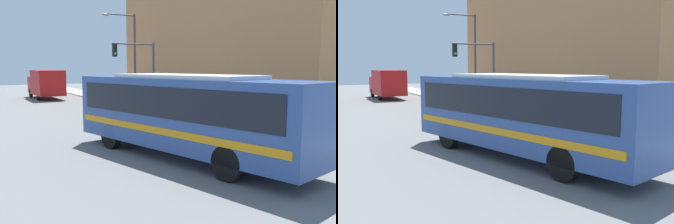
{
  "view_description": "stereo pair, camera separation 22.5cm",
  "coord_description": "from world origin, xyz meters",
  "views": [
    {
      "loc": [
        -7.47,
        -10.91,
        3.33
      ],
      "look_at": [
        0.69,
        3.39,
        1.31
      ],
      "focal_mm": 40.0,
      "sensor_mm": 36.0,
      "label": 1
    },
    {
      "loc": [
        -7.27,
        -11.02,
        3.33
      ],
      "look_at": [
        0.69,
        3.39,
        1.31
      ],
      "focal_mm": 40.0,
      "sensor_mm": 36.0,
      "label": 2
    }
  ],
  "objects": [
    {
      "name": "ground_plane",
      "position": [
        0.0,
        0.0,
        0.0
      ],
      "size": [
        120.0,
        120.0,
        0.0
      ],
      "primitive_type": "plane",
      "color": "slate"
    },
    {
      "name": "pedestrian_mid_block",
      "position": [
        6.41,
        6.73,
        1.05
      ],
      "size": [
        0.34,
        0.34,
        1.81
      ],
      "color": "#23283D",
      "rests_on": "sidewalk"
    },
    {
      "name": "city_bus",
      "position": [
        -0.31,
        0.39,
        1.77
      ],
      "size": [
        4.66,
        10.52,
        3.03
      ],
      "rotation": [
        0.0,
        0.0,
        0.22
      ],
      "color": "#2D4C8C",
      "rests_on": "ground_plane"
    },
    {
      "name": "pedestrian_near_corner",
      "position": [
        5.87,
        11.17,
        1.04
      ],
      "size": [
        0.34,
        0.34,
        1.79
      ],
      "color": "#23283D",
      "rests_on": "sidewalk"
    },
    {
      "name": "sidewalk",
      "position": [
        6.04,
        20.0,
        0.06
      ],
      "size": [
        3.07,
        70.0,
        0.12
      ],
      "color": "#B7B2A8",
      "rests_on": "ground_plane"
    },
    {
      "name": "parking_meter",
      "position": [
        5.1,
        9.01,
        1.03
      ],
      "size": [
        0.14,
        0.14,
        1.35
      ],
      "color": "#47474C",
      "rests_on": "sidewalk"
    },
    {
      "name": "delivery_truck",
      "position": [
        0.63,
        28.54,
        1.59
      ],
      "size": [
        2.5,
        7.03,
        2.91
      ],
      "color": "#B21919",
      "rests_on": "ground_plane"
    },
    {
      "name": "traffic_light_pole",
      "position": [
        4.08,
        13.54,
        3.51
      ],
      "size": [
        3.28,
        0.35,
        4.9
      ],
      "color": "#47474C",
      "rests_on": "sidewalk"
    },
    {
      "name": "building_facade",
      "position": [
        10.57,
        12.37,
        6.13
      ],
      "size": [
        6.0,
        22.74,
        12.25
      ],
      "color": "#B27A4C",
      "rests_on": "ground_plane"
    },
    {
      "name": "street_lamp",
      "position": [
        4.97,
        17.0,
        4.48
      ],
      "size": [
        2.81,
        0.28,
        7.31
      ],
      "color": "#47474C",
      "rests_on": "sidewalk"
    },
    {
      "name": "fire_hydrant",
      "position": [
        5.1,
        5.45,
        0.49
      ],
      "size": [
        0.24,
        0.33,
        0.74
      ],
      "color": "red",
      "rests_on": "sidewalk"
    }
  ]
}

